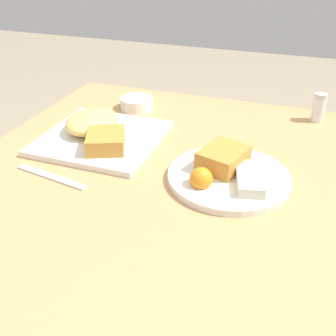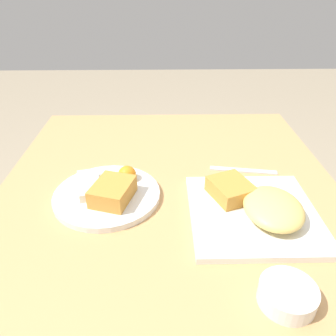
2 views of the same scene
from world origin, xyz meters
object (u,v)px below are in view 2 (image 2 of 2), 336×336
object	(u,v)px
plate_square_near	(257,208)
butter_knife	(243,170)
sauce_ramekin	(287,294)
plate_oval_far	(108,192)

from	to	relation	value
plate_square_near	butter_knife	xyz separation A→B (m)	(0.18, -0.01, -0.02)
plate_square_near	butter_knife	size ratio (longest dim) A/B	1.54
plate_square_near	sauce_ramekin	world-z (taller)	plate_square_near
plate_square_near	butter_knife	distance (m)	0.18
plate_oval_far	butter_knife	distance (m)	0.35
plate_square_near	butter_knife	world-z (taller)	plate_square_near
plate_oval_far	sauce_ramekin	bearing A→B (deg)	-131.62
plate_oval_far	sauce_ramekin	world-z (taller)	plate_oval_far
butter_knife	plate_square_near	bearing A→B (deg)	95.66
plate_square_near	sauce_ramekin	distance (m)	0.21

